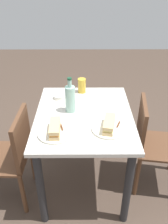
% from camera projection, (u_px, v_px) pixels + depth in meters
% --- Properties ---
extents(ground_plane, '(8.00, 8.00, 0.00)m').
position_uv_depth(ground_plane, '(84.00, 181.00, 2.28)').
color(ground_plane, '#47382D').
extents(dining_table, '(0.92, 0.76, 0.76)m').
position_uv_depth(dining_table, '(84.00, 129.00, 1.95)').
color(dining_table, beige).
rests_on(dining_table, ground).
extents(chair_far, '(0.45, 0.45, 0.84)m').
position_uv_depth(chair_far, '(151.00, 141.00, 2.04)').
color(chair_far, brown).
rests_on(chair_far, ground).
extents(chair_near, '(0.41, 0.41, 0.84)m').
position_uv_depth(chair_near, '(12.00, 154.00, 1.90)').
color(chair_near, brown).
rests_on(chair_near, ground).
extents(plate_near, '(0.25, 0.25, 0.01)m').
position_uv_depth(plate_near, '(55.00, 133.00, 1.66)').
color(plate_near, silver).
rests_on(plate_near, dining_table).
extents(baguette_sandwich_near, '(0.20, 0.08, 0.07)m').
position_uv_depth(baguette_sandwich_near, '(55.00, 128.00, 1.64)').
color(baguette_sandwich_near, '#DBB77A').
rests_on(baguette_sandwich_near, plate_near).
extents(knife_near, '(0.18, 0.06, 0.01)m').
position_uv_depth(knife_near, '(63.00, 131.00, 1.66)').
color(knife_near, silver).
rests_on(knife_near, plate_near).
extents(plate_far, '(0.25, 0.25, 0.01)m').
position_uv_depth(plate_far, '(109.00, 129.00, 1.70)').
color(plate_far, silver).
rests_on(plate_far, dining_table).
extents(baguette_sandwich_far, '(0.21, 0.11, 0.07)m').
position_uv_depth(baguette_sandwich_far, '(109.00, 124.00, 1.68)').
color(baguette_sandwich_far, '#DBB77A').
rests_on(baguette_sandwich_far, plate_far).
extents(knife_far, '(0.17, 0.08, 0.01)m').
position_uv_depth(knife_far, '(117.00, 128.00, 1.69)').
color(knife_far, silver).
rests_on(knife_far, plate_far).
extents(water_bottle, '(0.08, 0.08, 0.29)m').
position_uv_depth(water_bottle, '(70.00, 98.00, 1.85)').
color(water_bottle, '#99C6B7').
rests_on(water_bottle, dining_table).
extents(beer_glass, '(0.07, 0.07, 0.13)m').
position_uv_depth(beer_glass, '(82.00, 86.00, 2.15)').
color(beer_glass, gold).
rests_on(beer_glass, dining_table).
extents(olive_bowl, '(0.09, 0.09, 0.03)m').
position_uv_depth(olive_bowl, '(59.00, 97.00, 2.08)').
color(olive_bowl, silver).
rests_on(olive_bowl, dining_table).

